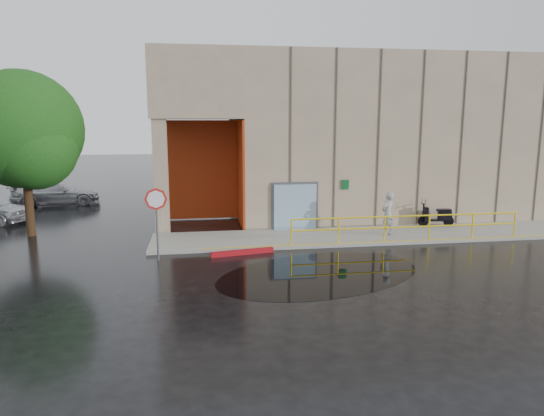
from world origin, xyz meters
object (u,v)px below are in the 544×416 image
at_px(person, 388,214).
at_px(tree_near, 25,134).
at_px(red_curb, 242,252).
at_px(car_c, 56,193).
at_px(stop_sign, 156,208).
at_px(scooter, 437,210).

distance_m(person, tree_near, 15.50).
height_order(red_curb, car_c, car_c).
xyz_separation_m(stop_sign, car_c, (-6.82, 12.72, -1.20)).
xyz_separation_m(red_curb, car_c, (-9.86, 12.39, 0.62)).
xyz_separation_m(person, stop_sign, (-9.32, -1.88, 0.83)).
xyz_separation_m(car_c, tree_near, (1.24, -8.11, 3.66)).
bearing_deg(scooter, person, -148.77).
bearing_deg(scooter, stop_sign, -159.00).
bearing_deg(person, red_curb, -19.39).
distance_m(person, car_c, 19.44).
height_order(person, stop_sign, stop_sign).
bearing_deg(car_c, red_curb, -151.58).
bearing_deg(car_c, stop_sign, -161.90).
xyz_separation_m(scooter, tree_near, (-17.81, 1.37, 3.48)).
height_order(scooter, tree_near, tree_near).
bearing_deg(red_curb, stop_sign, -173.76).
xyz_separation_m(scooter, car_c, (-19.05, 9.48, -0.18)).
bearing_deg(scooter, car_c, 159.70).
bearing_deg(person, scooter, 171.84).
height_order(stop_sign, red_curb, stop_sign).
bearing_deg(stop_sign, red_curb, 26.27).
distance_m(stop_sign, tree_near, 7.65).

